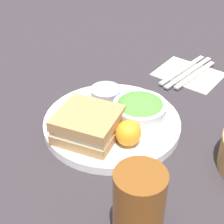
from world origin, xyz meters
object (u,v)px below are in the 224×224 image
at_px(plate, 112,123).
at_px(sandwich, 88,125).
at_px(fork, 183,70).
at_px(knife, 189,72).
at_px(drink_glass, 139,209).
at_px(spoon, 195,75).
at_px(salad_bowl, 140,110).
at_px(dressing_cup, 106,95).

distance_m(plate, sandwich, 0.08).
height_order(fork, knife, same).
xyz_separation_m(drink_glass, spoon, (-0.47, -0.14, -0.06)).
relative_size(salad_bowl, dressing_cup, 1.64).
distance_m(dressing_cup, knife, 0.25).
relative_size(dressing_cup, drink_glass, 0.49).
xyz_separation_m(dressing_cup, fork, (-0.24, 0.06, -0.03)).
bearing_deg(plate, drink_glass, 44.92).
bearing_deg(sandwich, fork, 177.70).
distance_m(dressing_cup, fork, 0.25).
bearing_deg(drink_glass, fork, -159.14).
bearing_deg(salad_bowl, fork, -171.64).
distance_m(plate, knife, 0.28).
xyz_separation_m(plate, drink_glass, (0.19, 0.19, 0.06)).
bearing_deg(dressing_cup, knife, 162.38).
bearing_deg(spoon, plate, 176.37).
distance_m(sandwich, drink_glass, 0.23).
bearing_deg(drink_glass, spoon, -162.92).
xyz_separation_m(salad_bowl, fork, (-0.25, -0.04, -0.04)).
height_order(knife, spoon, same).
bearing_deg(drink_glass, plate, -135.08).
xyz_separation_m(plate, knife, (-0.28, 0.03, -0.00)).
height_order(sandwich, dressing_cup, sandwich).
relative_size(plate, knife, 1.41).
height_order(dressing_cup, knife, dressing_cup).
bearing_deg(sandwich, drink_glass, 57.84).
xyz_separation_m(sandwich, drink_glass, (0.12, 0.19, 0.02)).
height_order(salad_bowl, fork, salad_bowl).
bearing_deg(fork, sandwich, -177.12).
distance_m(drink_glass, knife, 0.50).
xyz_separation_m(plate, dressing_cup, (-0.04, -0.05, 0.03)).
bearing_deg(spoon, knife, 90.00).
bearing_deg(plate, spoon, 171.19).
relative_size(fork, spoon, 1.11).
height_order(plate, fork, plate).
bearing_deg(drink_glass, knife, -161.00).
distance_m(fork, spoon, 0.04).
relative_size(plate, drink_glass, 2.10).
distance_m(plate, spoon, 0.28).
relative_size(salad_bowl, drink_glass, 0.81).
distance_m(plate, drink_glass, 0.27).
height_order(sandwich, drink_glass, drink_glass).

